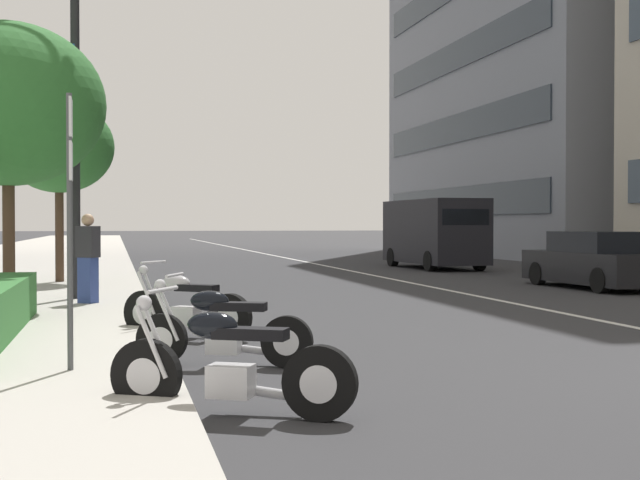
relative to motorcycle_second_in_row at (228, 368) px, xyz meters
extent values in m
cube|color=#B2ADA3|center=(29.51, 4.68, -0.34)|extent=(160.00, 8.73, 0.15)
cube|color=silver|center=(34.51, -7.15, -0.41)|extent=(110.00, 0.16, 0.01)
cylinder|color=black|center=(0.35, 0.68, -0.10)|extent=(0.40, 0.63, 0.64)
cylinder|color=silver|center=(0.35, 0.68, -0.10)|extent=(0.26, 0.35, 0.32)
cylinder|color=black|center=(-0.38, -0.72, -0.10)|extent=(0.40, 0.63, 0.64)
cylinder|color=silver|center=(-0.38, -0.72, -0.10)|extent=(0.26, 0.35, 0.32)
cube|color=silver|center=(-0.01, -0.02, -0.11)|extent=(0.41, 0.46, 0.28)
cube|color=black|center=(-0.10, -0.18, 0.30)|extent=(0.49, 0.67, 0.10)
ellipsoid|color=black|center=(0.06, 0.13, 0.36)|extent=(0.42, 0.52, 0.24)
cylinder|color=silver|center=(0.25, 0.65, 0.21)|extent=(0.18, 0.30, 0.64)
cylinder|color=silver|center=(0.38, 0.58, 0.21)|extent=(0.18, 0.30, 0.64)
cylinder|color=silver|center=(0.28, 0.54, 0.66)|extent=(0.55, 0.31, 0.04)
sphere|color=silver|center=(0.36, 0.70, 0.54)|extent=(0.14, 0.14, 0.14)
cylinder|color=silver|center=(-0.02, -0.33, -0.22)|extent=(0.40, 0.65, 0.16)
cylinder|color=black|center=(2.90, 0.42, -0.12)|extent=(0.34, 0.60, 0.60)
cylinder|color=silver|center=(2.90, 0.42, -0.12)|extent=(0.23, 0.33, 0.30)
cylinder|color=black|center=(2.34, -0.98, -0.12)|extent=(0.34, 0.60, 0.60)
cylinder|color=silver|center=(2.34, -0.98, -0.12)|extent=(0.23, 0.33, 0.30)
cube|color=silver|center=(2.62, -0.28, -0.13)|extent=(0.38, 0.45, 0.28)
cube|color=black|center=(2.55, -0.45, 0.28)|extent=(0.44, 0.68, 0.10)
ellipsoid|color=black|center=(2.69, -0.12, 0.34)|extent=(0.39, 0.52, 0.24)
cylinder|color=silver|center=(2.81, 0.37, 0.19)|extent=(0.16, 0.31, 0.64)
cylinder|color=silver|center=(2.94, 0.32, 0.19)|extent=(0.16, 0.31, 0.64)
cylinder|color=silver|center=(2.84, 0.27, 0.64)|extent=(0.57, 0.26, 0.04)
sphere|color=silver|center=(2.91, 0.43, 0.52)|extent=(0.14, 0.14, 0.14)
cylinder|color=silver|center=(2.65, -0.59, -0.24)|extent=(0.34, 0.67, 0.16)
cylinder|color=black|center=(5.68, 0.52, -0.08)|extent=(0.50, 0.61, 0.67)
cylinder|color=silver|center=(5.68, 0.52, -0.08)|extent=(0.31, 0.35, 0.34)
cylinder|color=black|center=(4.80, -0.63, -0.08)|extent=(0.50, 0.61, 0.67)
cylinder|color=silver|center=(4.80, -0.63, -0.08)|extent=(0.31, 0.35, 0.34)
cube|color=silver|center=(5.24, -0.05, -0.10)|extent=(0.44, 0.46, 0.28)
cube|color=black|center=(5.13, -0.20, 0.32)|extent=(0.56, 0.64, 0.10)
ellipsoid|color=#B2B2B7|center=(5.34, 0.08, 0.38)|extent=(0.47, 0.51, 0.24)
cylinder|color=silver|center=(5.57, 0.50, 0.22)|extent=(0.23, 0.28, 0.64)
cylinder|color=silver|center=(5.68, 0.42, 0.22)|extent=(0.23, 0.28, 0.64)
cylinder|color=silver|center=(5.58, 0.40, 0.68)|extent=(0.50, 0.39, 0.04)
sphere|color=silver|center=(5.69, 0.54, 0.56)|extent=(0.14, 0.14, 0.14)
cylinder|color=silver|center=(5.18, -0.36, -0.22)|extent=(0.49, 0.60, 0.16)
cube|color=black|center=(12.63, -11.14, 0.13)|extent=(4.55, 1.98, 0.79)
cube|color=black|center=(12.48, -11.14, 0.78)|extent=(2.44, 1.76, 0.53)
cylinder|color=black|center=(14.09, -10.25, -0.11)|extent=(0.63, 0.24, 0.62)
cylinder|color=black|center=(14.14, -11.92, -0.11)|extent=(0.63, 0.24, 0.62)
cylinder|color=black|center=(11.12, -10.35, -0.11)|extent=(0.63, 0.24, 0.62)
cube|color=black|center=(22.97, -10.63, 0.97)|extent=(5.62, 2.27, 2.33)
cube|color=black|center=(20.22, -10.72, 1.48)|extent=(0.10, 1.74, 0.56)
cylinder|color=black|center=(24.82, -9.63, -0.06)|extent=(0.73, 0.29, 0.72)
cylinder|color=black|center=(24.89, -11.50, -0.06)|extent=(0.73, 0.29, 0.72)
cylinder|color=black|center=(21.05, -9.76, -0.06)|extent=(0.73, 0.29, 0.72)
cylinder|color=black|center=(21.12, -11.63, -0.06)|extent=(0.73, 0.29, 0.72)
cylinder|color=#47494C|center=(1.84, 1.40, 1.16)|extent=(0.06, 0.06, 2.86)
cube|color=silver|center=(1.84, 1.39, 2.34)|extent=(0.32, 0.02, 0.40)
cube|color=silver|center=(1.84, 1.39, 1.89)|extent=(0.32, 0.02, 0.40)
cylinder|color=#232326|center=(10.77, 1.72, 4.31)|extent=(0.18, 0.18, 9.16)
cube|color=#194C99|center=(10.42, 1.72, 4.21)|extent=(0.56, 0.03, 1.10)
cube|color=#194C99|center=(11.12, 1.72, 4.21)|extent=(0.56, 0.03, 1.10)
cylinder|color=#473323|center=(9.30, 2.84, 0.92)|extent=(0.22, 0.22, 2.38)
ellipsoid|color=#2D6B2D|center=(9.30, 2.84, 3.43)|extent=(3.51, 3.51, 2.98)
cylinder|color=#473323|center=(16.16, 2.36, 0.96)|extent=(0.22, 0.22, 2.46)
ellipsoid|color=#2D6B2D|center=(16.16, 2.36, 3.26)|extent=(2.83, 2.83, 2.41)
cube|color=#33478C|center=(9.66, 1.45, 0.17)|extent=(0.39, 0.40, 0.87)
cube|color=#2D2D33|center=(9.66, 1.45, 0.90)|extent=(0.45, 0.47, 0.60)
sphere|color=tan|center=(9.66, 1.45, 1.32)|extent=(0.24, 0.24, 0.24)
cube|color=#2D3842|center=(35.50, -16.58, 2.44)|extent=(20.63, 0.08, 1.50)
cube|color=#2D3842|center=(35.50, -16.58, 6.27)|extent=(20.63, 0.08, 1.50)
cube|color=#2D3842|center=(35.50, -16.58, 10.11)|extent=(20.63, 0.08, 1.50)
camera|label=1|loc=(-7.45, 0.95, 1.25)|focal=48.70mm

